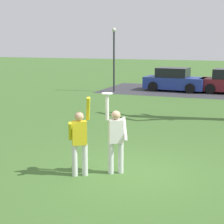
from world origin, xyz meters
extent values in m
plane|color=#426B2D|center=(0.00, 0.00, 0.00)|extent=(120.00, 120.00, 0.00)
cylinder|color=silver|center=(-0.25, -0.19, 0.41)|extent=(0.14, 0.14, 0.82)
cylinder|color=silver|center=(-0.47, -0.32, 0.41)|extent=(0.14, 0.14, 0.82)
cube|color=silver|center=(-0.36, -0.25, 1.12)|extent=(0.42, 0.37, 0.60)
sphere|color=tan|center=(-0.36, -0.25, 1.53)|extent=(0.23, 0.23, 0.23)
cylinder|color=silver|center=(-0.17, -0.14, 1.17)|extent=(0.29, 0.45, 0.59)
cylinder|color=silver|center=(-0.56, -0.36, 1.75)|extent=(0.09, 0.09, 0.66)
cylinder|color=silver|center=(-1.27, -0.79, 0.41)|extent=(0.14, 0.14, 0.82)
cylinder|color=silver|center=(-1.05, -0.65, 0.41)|extent=(0.14, 0.14, 0.82)
cube|color=gold|center=(-1.16, -0.72, 1.12)|extent=(0.42, 0.37, 0.60)
sphere|color=tan|center=(-1.16, -0.72, 1.53)|extent=(0.23, 0.23, 0.23)
cylinder|color=gold|center=(-1.36, -0.83, 1.17)|extent=(0.29, 0.45, 0.59)
cylinder|color=gold|center=(-0.97, -0.61, 1.72)|extent=(0.23, 0.33, 0.65)
cylinder|color=white|center=(-0.56, -0.36, 2.09)|extent=(0.27, 0.27, 0.02)
cube|color=#233893|center=(-2.03, 16.49, 0.55)|extent=(4.22, 2.09, 0.80)
cube|color=black|center=(-2.17, 16.50, 1.27)|extent=(2.21, 1.79, 0.64)
cylinder|color=black|center=(-0.69, 17.30, 0.33)|extent=(0.67, 0.27, 0.66)
cylinder|color=black|center=(-0.82, 15.49, 0.33)|extent=(0.67, 0.27, 0.66)
cylinder|color=black|center=(-3.23, 17.49, 0.33)|extent=(0.67, 0.27, 0.66)
cylinder|color=black|center=(-3.36, 15.67, 0.33)|extent=(0.67, 0.27, 0.66)
cylinder|color=black|center=(0.57, 17.54, 0.33)|extent=(0.67, 0.27, 0.66)
cylinder|color=black|center=(0.44, 15.72, 0.33)|extent=(0.67, 0.27, 0.66)
cylinder|color=#2D2D33|center=(-5.85, 14.68, 2.00)|extent=(0.12, 0.12, 4.00)
sphere|color=silver|center=(-5.85, 14.68, 4.12)|extent=(0.28, 0.28, 0.28)
camera|label=1|loc=(2.68, -8.77, 3.35)|focal=58.94mm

